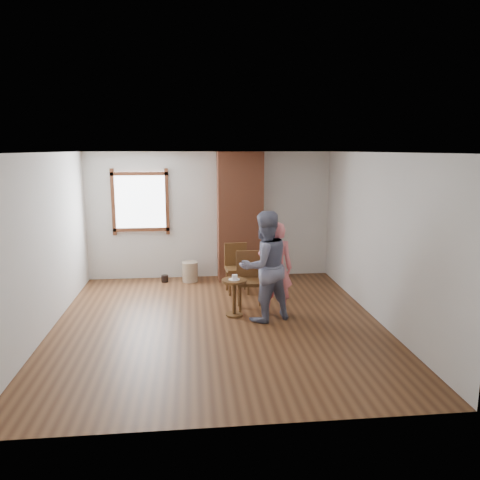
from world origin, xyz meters
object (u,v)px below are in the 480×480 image
dining_chair_left (250,277)px  side_table (234,291)px  stoneware_crock (190,272)px  man (264,266)px  dining_chair_right (237,265)px  person_pink (275,268)px

dining_chair_left → side_table: dining_chair_left is taller
stoneware_crock → man: bearing=-63.2°
side_table → dining_chair_right: bearing=82.6°
stoneware_crock → man: (1.16, -2.30, 0.66)m
stoneware_crock → dining_chair_left: (1.01, -1.75, 0.34)m
stoneware_crock → dining_chair_right: size_ratio=0.44×
stoneware_crock → dining_chair_right: 1.21m
man → stoneware_crock: bearing=-86.0°
person_pink → dining_chair_left: bearing=-33.9°
side_table → man: 0.68m
dining_chair_right → person_pink: 1.40m
dining_chair_left → man: size_ratio=0.56×
dining_chair_left → dining_chair_right: (-0.13, 0.98, -0.03)m
dining_chair_left → side_table: 0.46m
dining_chair_left → person_pink: 0.53m
dining_chair_right → man: 1.59m
dining_chair_right → dining_chair_left: bearing=-87.2°
dining_chair_left → man: 0.65m
dining_chair_right → side_table: 1.31m
dining_chair_right → side_table: bearing=-102.2°
stoneware_crock → dining_chair_left: size_ratio=0.42×
dining_chair_left → person_pink: bearing=-37.2°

